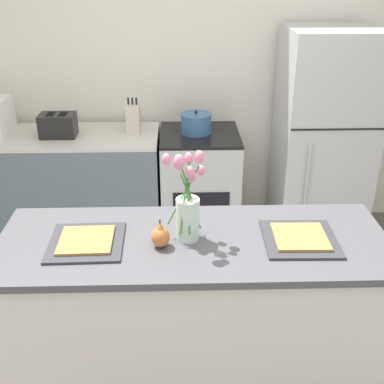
% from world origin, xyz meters
% --- Properties ---
extents(back_wall, '(5.20, 0.08, 2.70)m').
position_xyz_m(back_wall, '(0.00, 2.00, 1.35)').
color(back_wall, silver).
rests_on(back_wall, ground_plane).
extents(kitchen_island, '(1.80, 0.66, 0.95)m').
position_xyz_m(kitchen_island, '(0.00, 0.00, 0.48)').
color(kitchen_island, silver).
rests_on(kitchen_island, ground_plane).
extents(back_counter, '(1.68, 0.60, 0.91)m').
position_xyz_m(back_counter, '(-1.06, 1.60, 0.45)').
color(back_counter, slate).
rests_on(back_counter, ground_plane).
extents(stove_range, '(0.60, 0.61, 0.91)m').
position_xyz_m(stove_range, '(0.10, 1.60, 0.45)').
color(stove_range, '#B2B5B7').
rests_on(stove_range, ground_plane).
extents(refrigerator, '(0.68, 0.67, 1.67)m').
position_xyz_m(refrigerator, '(1.05, 1.60, 0.84)').
color(refrigerator, '#B7BABC').
rests_on(refrigerator, ground_plane).
extents(flower_vase, '(0.18, 0.18, 0.44)m').
position_xyz_m(flower_vase, '(-0.03, 0.01, 1.11)').
color(flower_vase, silver).
rests_on(flower_vase, kitchen_island).
extents(pear_figurine, '(0.08, 0.08, 0.14)m').
position_xyz_m(pear_figurine, '(-0.15, -0.05, 1.00)').
color(pear_figurine, '#C66B33').
rests_on(pear_figurine, kitchen_island).
extents(plate_setting_left, '(0.34, 0.34, 0.02)m').
position_xyz_m(plate_setting_left, '(-0.48, -0.02, 0.96)').
color(plate_setting_left, '#333338').
rests_on(plate_setting_left, kitchen_island).
extents(plate_setting_right, '(0.34, 0.34, 0.02)m').
position_xyz_m(plate_setting_right, '(0.48, -0.02, 0.96)').
color(plate_setting_right, '#333338').
rests_on(plate_setting_right, kitchen_island).
extents(toaster, '(0.28, 0.18, 0.17)m').
position_xyz_m(toaster, '(-0.96, 1.57, 0.99)').
color(toaster, black).
rests_on(toaster, back_counter).
extents(cooking_pot, '(0.24, 0.24, 0.17)m').
position_xyz_m(cooking_pot, '(0.07, 1.62, 0.98)').
color(cooking_pot, '#386093').
rests_on(cooking_pot, stove_range).
extents(knife_block, '(0.10, 0.14, 0.27)m').
position_xyz_m(knife_block, '(-0.40, 1.63, 1.02)').
color(knife_block, beige).
rests_on(knife_block, back_counter).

